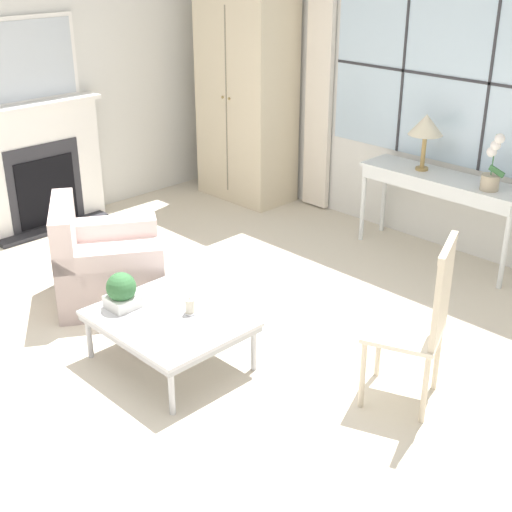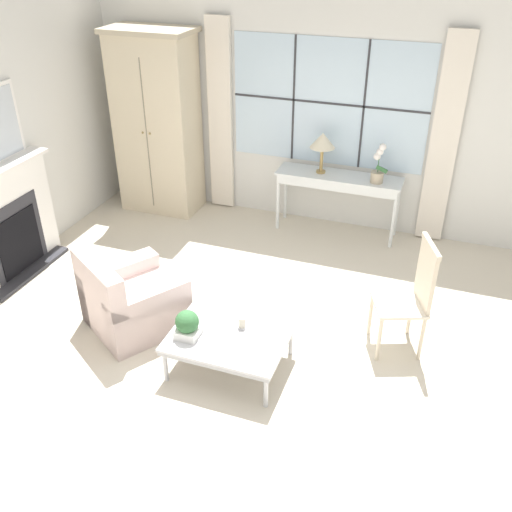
# 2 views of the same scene
# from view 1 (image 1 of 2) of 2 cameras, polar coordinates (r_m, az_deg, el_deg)

# --- Properties ---
(ground_plane) EXTENTS (14.00, 14.00, 0.00)m
(ground_plane) POSITION_cam_1_polar(r_m,az_deg,el_deg) (4.99, -5.68, -8.37)
(ground_plane) COLOR beige
(wall_back_windowed) EXTENTS (7.20, 0.14, 2.80)m
(wall_back_windowed) POSITION_cam_1_polar(r_m,az_deg,el_deg) (6.64, 14.86, 12.38)
(wall_back_windowed) COLOR silver
(wall_back_windowed) RESTS_ON ground_plane
(wall_left) EXTENTS (0.06, 7.20, 2.80)m
(wall_left) POSITION_cam_1_polar(r_m,az_deg,el_deg) (7.21, -18.16, 12.95)
(wall_left) COLOR silver
(wall_left) RESTS_ON ground_plane
(fireplace) EXTENTS (0.34, 1.37, 2.02)m
(fireplace) POSITION_cam_1_polar(r_m,az_deg,el_deg) (7.26, -17.08, 7.42)
(fireplace) COLOR #2D2D33
(fireplace) RESTS_ON ground_plane
(armoire) EXTENTS (1.09, 0.63, 2.34)m
(armoire) POSITION_cam_1_polar(r_m,az_deg,el_deg) (7.72, -0.78, 13.11)
(armoire) COLOR beige
(armoire) RESTS_ON ground_plane
(console_table) EXTENTS (1.52, 0.41, 0.77)m
(console_table) POSITION_cam_1_polar(r_m,az_deg,el_deg) (6.46, 14.72, 5.48)
(console_table) COLOR silver
(console_table) RESTS_ON ground_plane
(table_lamp) EXTENTS (0.30, 0.30, 0.50)m
(table_lamp) POSITION_cam_1_polar(r_m,az_deg,el_deg) (6.45, 13.45, 10.08)
(table_lamp) COLOR #9E7F47
(table_lamp) RESTS_ON console_table
(potted_orchid) EXTENTS (0.19, 0.15, 0.48)m
(potted_orchid) POSITION_cam_1_polar(r_m,az_deg,el_deg) (6.12, 18.37, 6.63)
(potted_orchid) COLOR tan
(potted_orchid) RESTS_ON console_table
(armchair_upholstered) EXTENTS (1.12, 1.12, 0.82)m
(armchair_upholstered) POSITION_cam_1_polar(r_m,az_deg,el_deg) (5.78, -11.94, -0.86)
(armchair_upholstered) COLOR beige
(armchair_upholstered) RESTS_ON ground_plane
(side_chair_wooden) EXTENTS (0.57, 0.57, 1.10)m
(side_chair_wooden) POSITION_cam_1_polar(r_m,az_deg,el_deg) (4.37, 13.24, -4.69)
(side_chair_wooden) COLOR beige
(side_chair_wooden) RESTS_ON ground_plane
(coffee_table) EXTENTS (1.01, 0.80, 0.36)m
(coffee_table) POSITION_cam_1_polar(r_m,az_deg,el_deg) (4.82, -6.97, -5.24)
(coffee_table) COLOR #BCBCC1
(coffee_table) RESTS_ON ground_plane
(potted_plant_small) EXTENTS (0.21, 0.21, 0.25)m
(potted_plant_small) POSITION_cam_1_polar(r_m,az_deg,el_deg) (4.91, -10.71, -2.78)
(potted_plant_small) COLOR white
(potted_plant_small) RESTS_ON coffee_table
(pillar_candle) EXTENTS (0.09, 0.09, 0.12)m
(pillar_candle) POSITION_cam_1_polar(r_m,az_deg,el_deg) (4.80, -5.31, -4.11)
(pillar_candle) COLOR silver
(pillar_candle) RESTS_ON coffee_table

